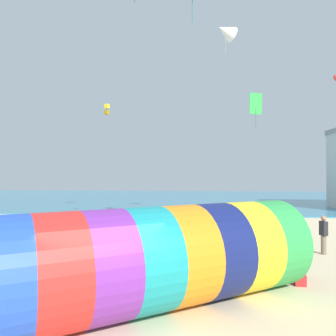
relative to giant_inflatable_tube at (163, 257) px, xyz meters
name	(u,v)px	position (x,y,z in m)	size (l,w,h in m)	color
ground_plane	(109,333)	(-1.09, -1.53, -1.41)	(120.00, 120.00, 0.00)	beige
sea	(183,198)	(-1.09, 39.38, -1.36)	(120.00, 40.00, 0.10)	teal
giant_inflatable_tube	(163,257)	(0.00, 0.00, 0.00)	(9.10, 7.36, 2.81)	blue
kite_handler	(297,254)	(4.57, 3.13, -0.59)	(0.27, 0.39, 1.62)	black
kite_white_delta	(226,31)	(3.05, 14.71, 12.66)	(1.91, 1.82, 2.39)	white
kite_yellow_box	(107,109)	(-5.65, 14.44, 7.06)	(0.39, 0.39, 0.82)	yellow
kite_green_diamond	(256,104)	(5.38, 15.87, 7.56)	(1.03, 0.51, 2.70)	green
bystander_near_water	(324,234)	(6.80, 6.64, -0.49)	(0.32, 0.41, 1.77)	#726651
cooler_box	(299,279)	(4.38, 2.30, -1.23)	(0.52, 0.36, 0.36)	red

